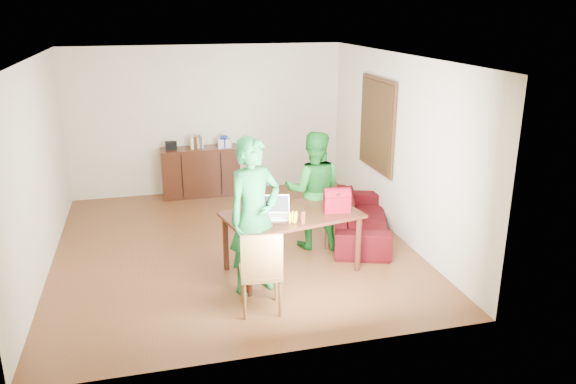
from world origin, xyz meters
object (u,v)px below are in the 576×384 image
object	(u,v)px
chair	(261,287)
bottle	(303,216)
person_near	(254,216)
sofa	(361,218)
person_far	(314,190)
table	(292,221)
red_bag	(337,202)
laptop	(276,214)

from	to	relation	value
chair	bottle	xyz separation A→B (m)	(0.65, 0.57, 0.59)
person_near	sofa	xyz separation A→B (m)	(1.89, 1.28, -0.67)
person_near	person_far	xyz separation A→B (m)	(1.07, 1.11, -0.11)
table	bottle	world-z (taller)	bottle
chair	bottle	world-z (taller)	chair
table	red_bag	xyz separation A→B (m)	(0.59, -0.06, 0.23)
chair	table	bearing A→B (deg)	62.87
table	red_bag	distance (m)	0.63
laptop	chair	bearing A→B (deg)	-102.99
bottle	person_far	bearing A→B (deg)	66.78
red_bag	sofa	distance (m)	1.35
person_far	bottle	world-z (taller)	person_far
laptop	sofa	xyz separation A→B (m)	(1.55, 0.97, -0.55)
person_near	sofa	size ratio (longest dim) A/B	0.97
chair	red_bag	size ratio (longest dim) A/B	3.00
person_near	red_bag	bearing A→B (deg)	-4.59
person_near	red_bag	world-z (taller)	person_near
person_far	sofa	distance (m)	1.01
person_near	sofa	world-z (taller)	person_near
sofa	table	bearing A→B (deg)	143.28
bottle	sofa	size ratio (longest dim) A/B	0.09
person_far	person_near	bearing A→B (deg)	61.72
table	person_near	world-z (taller)	person_near
person_far	laptop	world-z (taller)	person_far
person_far	red_bag	distance (m)	0.77
table	person_far	world-z (taller)	person_far
laptop	red_bag	bearing A→B (deg)	13.54
table	person_near	size ratio (longest dim) A/B	0.97
chair	sofa	size ratio (longest dim) A/B	0.51
table	sofa	xyz separation A→B (m)	(1.32, 0.88, -0.41)
red_bag	chair	bearing A→B (deg)	-134.82
sofa	chair	bearing A→B (deg)	152.84
table	person_near	xyz separation A→B (m)	(-0.57, -0.40, 0.27)
red_bag	sofa	xyz separation A→B (m)	(0.73, 0.94, -0.63)
person_near	laptop	xyz separation A→B (m)	(0.34, 0.31, -0.12)
chair	person_far	size ratio (longest dim) A/B	0.60
red_bag	sofa	bearing A→B (deg)	61.04
chair	laptop	bearing A→B (deg)	71.67
laptop	sofa	distance (m)	1.91
person_far	table	bearing A→B (deg)	70.17
laptop	red_bag	size ratio (longest dim) A/B	1.17
table	sofa	bearing A→B (deg)	21.88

